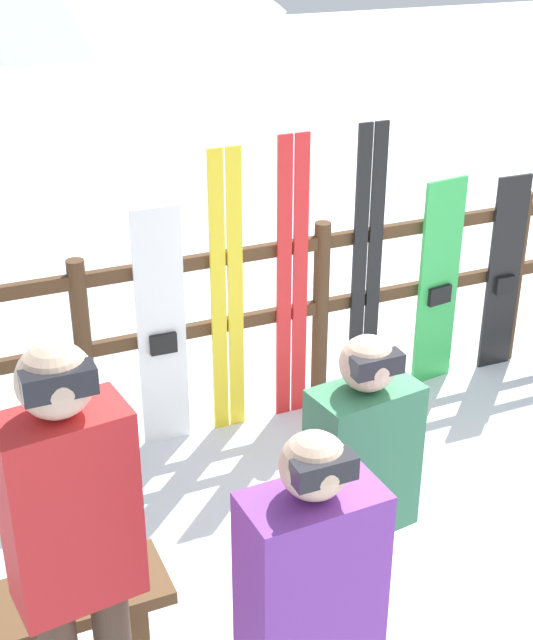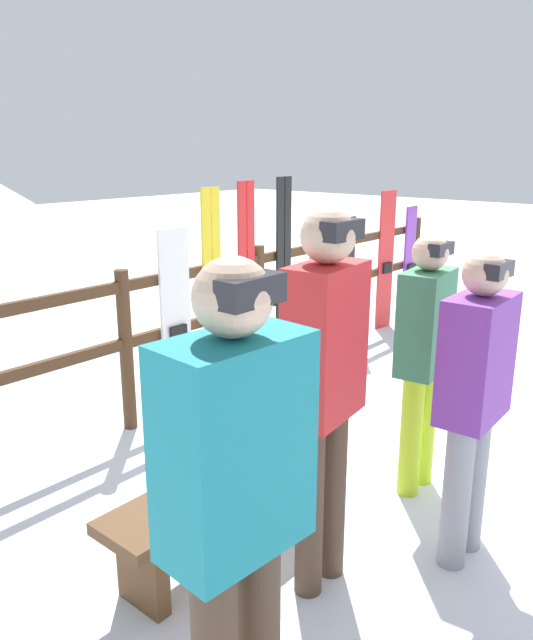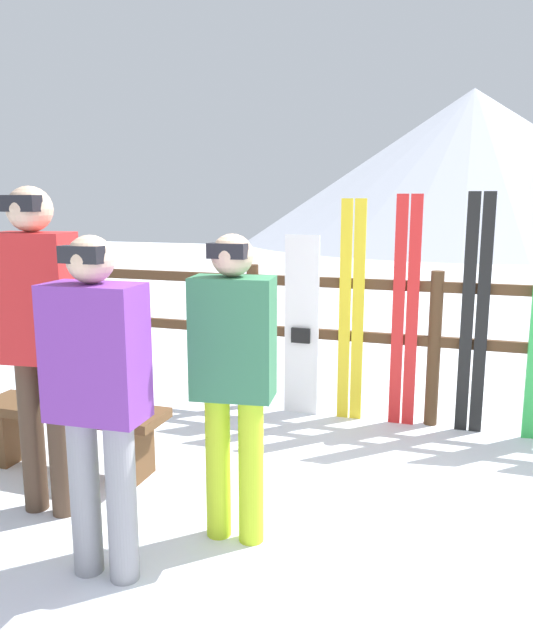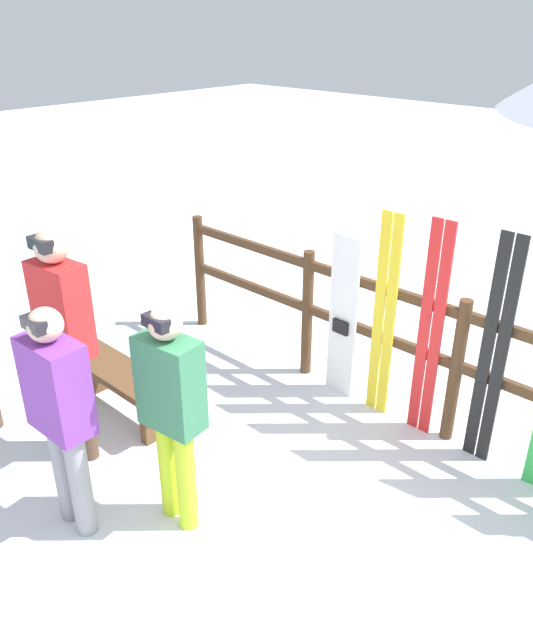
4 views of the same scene
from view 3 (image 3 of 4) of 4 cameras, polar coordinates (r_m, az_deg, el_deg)
The scene contains 11 objects.
ground_plane at distance 3.32m, azimuth 12.33°, elevation -21.01°, with size 40.00×40.00×0.00m, color white.
mountain_backdrop at distance 26.87m, azimuth 18.11°, elevation 13.16°, with size 18.00×18.00×6.00m.
fence at distance 4.95m, azimuth 15.13°, elevation -1.25°, with size 6.02×0.10×1.21m.
bench at distance 4.27m, azimuth -17.29°, elevation -8.99°, with size 1.25×0.36×0.43m.
person_red at distance 3.56m, azimuth -20.17°, elevation -0.54°, with size 0.43×0.27×1.81m.
person_plaid_green at distance 3.11m, azimuth -3.06°, elevation -4.36°, with size 0.43×0.27×1.58m.
person_purple at distance 2.89m, azimuth -15.23°, elevation -5.95°, with size 0.44×0.25×1.59m.
snowboard_white at distance 5.05m, azimuth 3.22°, elevation -0.60°, with size 0.28×0.06×1.47m.
ski_pair_yellow at distance 4.94m, azimuth 7.77°, elevation 0.77°, with size 0.20×0.02×1.75m.
ski_pair_red at distance 4.88m, azimuth 12.57°, elevation 0.68°, with size 0.19×0.02×1.78m.
ski_pair_black at distance 4.86m, azimuth 18.51°, elevation 0.42°, with size 0.19×0.02×1.80m.
Camera 3 is at (0.22, -2.81, 1.74)m, focal length 35.00 mm.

